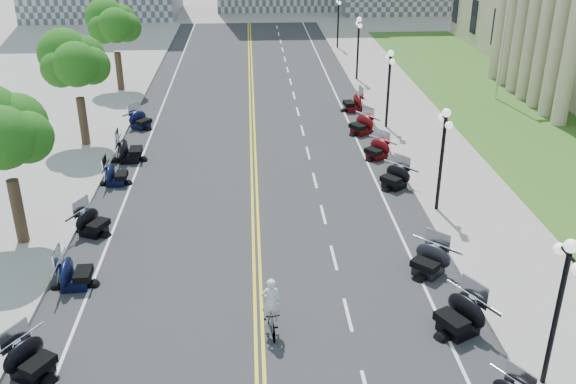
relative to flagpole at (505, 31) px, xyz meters
name	(u,v)px	position (x,y,z in m)	size (l,w,h in m)	color
ground	(257,260)	(-18.00, -22.00, -5.00)	(160.00, 160.00, 0.00)	gray
road	(254,167)	(-18.00, -12.00, -5.00)	(16.00, 90.00, 0.01)	#333335
centerline_yellow_a	(252,167)	(-18.12, -12.00, -4.99)	(0.12, 90.00, 0.00)	yellow
centerline_yellow_b	(256,167)	(-17.88, -12.00, -4.99)	(0.12, 90.00, 0.00)	yellow
edge_line_north	(368,165)	(-11.60, -12.00, -4.99)	(0.12, 90.00, 0.00)	white
edge_line_south	(137,170)	(-24.40, -12.00, -4.99)	(0.12, 90.00, 0.00)	white
lane_dash_5	(348,314)	(-14.80, -26.00, -4.99)	(0.12, 2.00, 0.00)	white
lane_dash_6	(334,258)	(-14.80, -22.00, -4.99)	(0.12, 2.00, 0.00)	white
lane_dash_7	(323,214)	(-14.80, -18.00, -4.99)	(0.12, 2.00, 0.00)	white
lane_dash_8	(315,180)	(-14.80, -14.00, -4.99)	(0.12, 2.00, 0.00)	white
lane_dash_9	(308,153)	(-14.80, -10.00, -4.99)	(0.12, 2.00, 0.00)	white
lane_dash_10	(302,130)	(-14.80, -6.00, -4.99)	(0.12, 2.00, 0.00)	white
lane_dash_11	(298,111)	(-14.80, -2.00, -4.99)	(0.12, 2.00, 0.00)	white
lane_dash_12	(294,95)	(-14.80, 2.00, -4.99)	(0.12, 2.00, 0.00)	white
lane_dash_13	(290,82)	(-14.80, 6.00, -4.99)	(0.12, 2.00, 0.00)	white
lane_dash_14	(288,70)	(-14.80, 10.00, -4.99)	(0.12, 2.00, 0.00)	white
lane_dash_15	(285,59)	(-14.80, 14.00, -4.99)	(0.12, 2.00, 0.00)	white
lane_dash_16	(283,50)	(-14.80, 18.00, -4.99)	(0.12, 2.00, 0.00)	white
lane_dash_17	(281,41)	(-14.80, 22.00, -4.99)	(0.12, 2.00, 0.00)	white
lane_dash_18	(279,34)	(-14.80, 26.00, -4.99)	(0.12, 2.00, 0.00)	white
lane_dash_19	(277,27)	(-14.80, 30.00, -4.99)	(0.12, 2.00, 0.00)	white
sidewalk_north	(440,162)	(-7.50, -12.00, -4.92)	(5.00, 90.00, 0.15)	#9E9991
sidewalk_south	(61,171)	(-28.50, -12.00, -4.92)	(5.00, 90.00, 0.15)	#9E9991
lawn	(509,116)	(-0.50, -4.00, -4.95)	(9.00, 60.00, 0.10)	#356023
street_lamp_1	(556,315)	(-9.40, -30.00, -2.40)	(0.50, 1.20, 4.90)	black
street_lamp_2	(441,161)	(-9.40, -18.00, -2.40)	(0.50, 1.20, 4.90)	black
street_lamp_3	(388,90)	(-9.40, -6.00, -2.40)	(0.50, 1.20, 4.90)	black
street_lamp_4	(358,49)	(-9.40, 6.00, -2.40)	(0.50, 1.20, 4.90)	black
street_lamp_5	(338,22)	(-9.40, 18.00, -2.40)	(0.50, 1.20, 4.90)	black
flagpole	(505,31)	(0.00, 0.00, 0.00)	(1.10, 0.20, 10.00)	silver
tree_2	(4,140)	(-28.00, -20.00, -0.25)	(4.80, 4.80, 9.20)	#235619
tree_3	(76,68)	(-28.00, -8.00, -0.25)	(4.80, 4.80, 9.20)	#235619
tree_4	(115,29)	(-28.00, 4.00, -0.25)	(4.80, 4.80, 9.20)	#235619
motorcycle_n_4	(459,314)	(-11.19, -27.21, -4.25)	(2.13, 2.13, 1.49)	black
motorcycle_n_5	(429,259)	(-11.22, -23.44, -4.32)	(1.93, 1.93, 1.35)	black
motorcycle_n_7	(395,176)	(-10.82, -15.13, -4.34)	(1.88, 1.88, 1.32)	black
motorcycle_n_8	(377,148)	(-10.97, -11.06, -4.37)	(1.79, 1.79, 1.25)	#590A0C
motorcycle_n_9	(361,124)	(-11.17, -6.84, -4.32)	(1.93, 1.93, 1.35)	#590A0C
motorcycle_n_10	(353,102)	(-10.94, -2.09, -4.31)	(1.96, 1.96, 1.37)	#590A0C
motorcycle_s_4	(30,358)	(-25.08, -28.58, -4.32)	(1.94, 1.94, 1.36)	black
motorcycle_s_5	(74,271)	(-24.95, -23.53, -4.32)	(1.93, 1.93, 1.35)	black
motorcycle_s_6	(92,221)	(-25.18, -19.28, -4.35)	(1.86, 1.86, 1.30)	black
motorcycle_s_7	(116,173)	(-25.15, -13.86, -4.37)	(1.80, 1.80, 1.26)	black
motorcycle_s_8	(129,149)	(-24.97, -10.62, -4.26)	(2.13, 2.13, 1.49)	black
motorcycle_s_9	(140,119)	(-25.18, -4.95, -4.37)	(1.81, 1.81, 1.27)	black
bicycle	(271,320)	(-17.58, -26.87, -4.49)	(0.48, 1.69, 1.01)	#A51414
cyclist_rider	(271,285)	(-17.58, -26.87, -3.07)	(0.66, 0.44, 1.82)	silver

